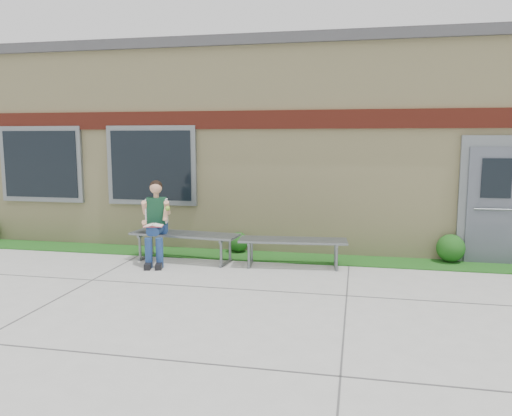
# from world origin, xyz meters

# --- Properties ---
(ground) EXTENTS (80.00, 80.00, 0.00)m
(ground) POSITION_xyz_m (0.00, 0.00, 0.00)
(ground) COLOR #9E9E99
(ground) RESTS_ON ground
(grass_strip) EXTENTS (16.00, 0.80, 0.02)m
(grass_strip) POSITION_xyz_m (0.00, 2.60, 0.01)
(grass_strip) COLOR #1C4813
(grass_strip) RESTS_ON ground
(school_building) EXTENTS (16.20, 6.22, 4.20)m
(school_building) POSITION_xyz_m (-0.00, 5.99, 2.10)
(school_building) COLOR beige
(school_building) RESTS_ON ground
(bench_left) EXTENTS (2.05, 0.76, 0.52)m
(bench_left) POSITION_xyz_m (-1.98, 2.00, 0.40)
(bench_left) COLOR slate
(bench_left) RESTS_ON ground
(bench_right) EXTENTS (1.92, 0.69, 0.49)m
(bench_right) POSITION_xyz_m (0.02, 2.00, 0.38)
(bench_right) COLOR slate
(bench_right) RESTS_ON ground
(girl) EXTENTS (0.59, 0.91, 1.49)m
(girl) POSITION_xyz_m (-2.44, 1.78, 0.79)
(girl) COLOR navy
(girl) RESTS_ON ground
(shrub_mid) EXTENTS (0.39, 0.39, 0.39)m
(shrub_mid) POSITION_xyz_m (-1.17, 2.85, 0.21)
(shrub_mid) COLOR #1C4813
(shrub_mid) RESTS_ON grass_strip
(shrub_east) EXTENTS (0.50, 0.50, 0.50)m
(shrub_east) POSITION_xyz_m (2.80, 2.85, 0.27)
(shrub_east) COLOR #1C4813
(shrub_east) RESTS_ON grass_strip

